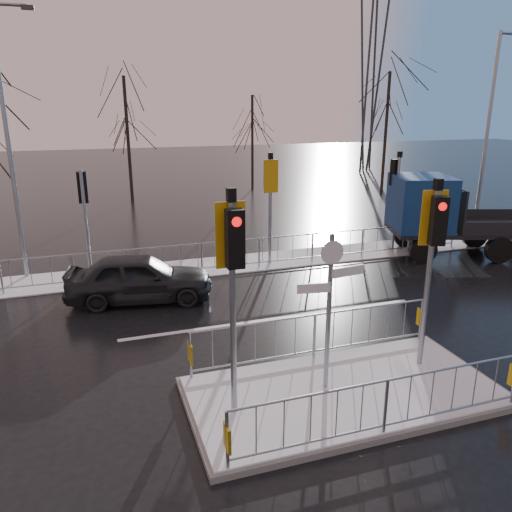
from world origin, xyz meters
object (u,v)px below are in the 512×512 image
object	(u,v)px
traffic_island	(344,378)
street_lamp_right	(489,132)
flatbed_truck	(444,214)
street_lamp_left	(10,136)
car_far_lane	(140,278)

from	to	relation	value
traffic_island	street_lamp_right	size ratio (longest dim) A/B	0.75
flatbed_truck	street_lamp_left	world-z (taller)	street_lamp_left
flatbed_truck	street_lamp_right	xyz separation A→B (m)	(2.64, 1.18, 2.82)
car_far_lane	traffic_island	bearing A→B (deg)	-142.92
car_far_lane	street_lamp_left	bearing A→B (deg)	54.78
traffic_island	car_far_lane	distance (m)	6.98
car_far_lane	street_lamp_right	size ratio (longest dim) A/B	0.51
traffic_island	car_far_lane	world-z (taller)	traffic_island
traffic_island	flatbed_truck	size ratio (longest dim) A/B	0.89
street_lamp_right	street_lamp_left	xyz separation A→B (m)	(-17.00, 1.00, 0.10)
street_lamp_left	car_far_lane	bearing A→B (deg)	-45.26
street_lamp_right	traffic_island	bearing A→B (deg)	-141.27
traffic_island	street_lamp_right	xyz separation A→B (m)	(10.58, 8.49, 4.00)
traffic_island	street_lamp_left	distance (m)	12.17
flatbed_truck	street_lamp_right	distance (m)	4.04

